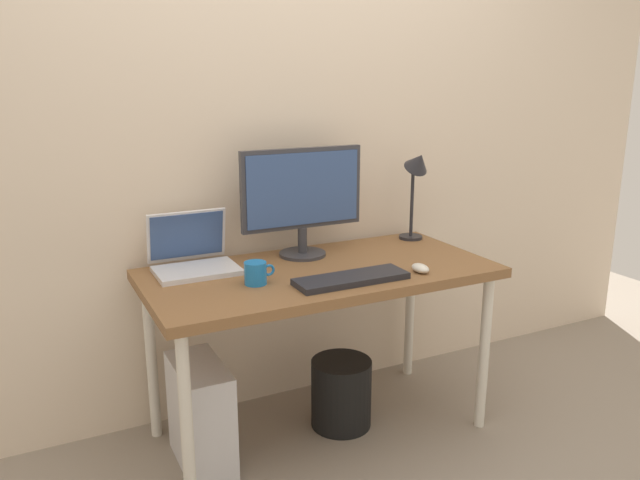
# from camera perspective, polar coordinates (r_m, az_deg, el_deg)

# --- Properties ---
(ground_plane) EXTENTS (6.00, 6.00, 0.00)m
(ground_plane) POSITION_cam_1_polar(r_m,az_deg,el_deg) (2.84, 0.00, -16.76)
(ground_plane) COLOR gray
(back_wall) EXTENTS (4.40, 0.04, 2.60)m
(back_wall) POSITION_cam_1_polar(r_m,az_deg,el_deg) (2.78, -3.70, 10.98)
(back_wall) COLOR beige
(back_wall) RESTS_ON ground_plane
(desk) EXTENTS (1.39, 0.67, 0.73)m
(desk) POSITION_cam_1_polar(r_m,az_deg,el_deg) (2.55, 0.00, -4.02)
(desk) COLOR brown
(desk) RESTS_ON ground_plane
(monitor) EXTENTS (0.54, 0.20, 0.46)m
(monitor) POSITION_cam_1_polar(r_m,az_deg,el_deg) (2.65, -1.61, 4.06)
(monitor) COLOR #333338
(monitor) RESTS_ON desk
(laptop) EXTENTS (0.32, 0.27, 0.23)m
(laptop) POSITION_cam_1_polar(r_m,az_deg,el_deg) (2.56, -11.44, -1.38)
(laptop) COLOR silver
(laptop) RESTS_ON desk
(desk_lamp) EXTENTS (0.11, 0.16, 0.43)m
(desk_lamp) POSITION_cam_1_polar(r_m,az_deg,el_deg) (2.93, 8.75, 5.80)
(desk_lamp) COLOR #232328
(desk_lamp) RESTS_ON desk
(keyboard) EXTENTS (0.44, 0.14, 0.02)m
(keyboard) POSITION_cam_1_polar(r_m,az_deg,el_deg) (2.38, 2.85, -3.51)
(keyboard) COLOR #232328
(keyboard) RESTS_ON desk
(mouse) EXTENTS (0.06, 0.09, 0.03)m
(mouse) POSITION_cam_1_polar(r_m,az_deg,el_deg) (2.52, 9.05, -2.53)
(mouse) COLOR silver
(mouse) RESTS_ON desk
(coffee_mug) EXTENTS (0.12, 0.08, 0.09)m
(coffee_mug) POSITION_cam_1_polar(r_m,az_deg,el_deg) (2.35, -5.81, -2.99)
(coffee_mug) COLOR #1E72BF
(coffee_mug) RESTS_ON desk
(computer_tower) EXTENTS (0.18, 0.36, 0.42)m
(computer_tower) POSITION_cam_1_polar(r_m,az_deg,el_deg) (2.57, -10.72, -15.25)
(computer_tower) COLOR silver
(computer_tower) RESTS_ON ground_plane
(wastebasket) EXTENTS (0.26, 0.26, 0.30)m
(wastebasket) POSITION_cam_1_polar(r_m,az_deg,el_deg) (2.80, 1.96, -13.67)
(wastebasket) COLOR black
(wastebasket) RESTS_ON ground_plane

